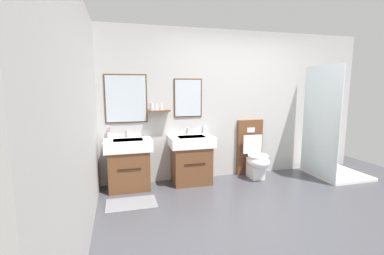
{
  "coord_description": "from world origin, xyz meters",
  "views": [
    {
      "loc": [
        -2.0,
        -2.73,
        1.59
      ],
      "look_at": [
        -0.92,
        1.22,
        0.97
      ],
      "focal_mm": 25.25,
      "sensor_mm": 36.0,
      "label": 1
    }
  ],
  "objects": [
    {
      "name": "ground_plane",
      "position": [
        0.0,
        0.0,
        -0.05
      ],
      "size": [
        6.1,
        4.78,
        0.1
      ],
      "primitive_type": "cube",
      "color": "#3D3D42",
      "rests_on": "ground"
    },
    {
      "name": "wall_back",
      "position": [
        -0.02,
        1.73,
        1.27
      ],
      "size": [
        4.9,
        0.27,
        2.54
      ],
      "color": "#B7B5B2",
      "rests_on": "ground"
    },
    {
      "name": "wall_left",
      "position": [
        -2.39,
        0.0,
        1.27
      ],
      "size": [
        0.12,
        3.58,
        2.54
      ],
      "primitive_type": "cube",
      "color": "#B7B5B2",
      "rests_on": "ground"
    },
    {
      "name": "bath_mat",
      "position": [
        -1.88,
        0.86,
        0.01
      ],
      "size": [
        0.68,
        0.44,
        0.01
      ],
      "primitive_type": "cube",
      "color": "slate",
      "rests_on": "ground"
    },
    {
      "name": "vanity_sink_left",
      "position": [
        -1.88,
        1.46,
        0.42
      ],
      "size": [
        0.72,
        0.5,
        0.79
      ],
      "color": "brown",
      "rests_on": "ground"
    },
    {
      "name": "tap_on_left_sink",
      "position": [
        -1.88,
        1.64,
        0.86
      ],
      "size": [
        0.03,
        0.13,
        0.11
      ],
      "color": "silver",
      "rests_on": "vanity_sink_left"
    },
    {
      "name": "vanity_sink_right",
      "position": [
        -0.87,
        1.46,
        0.42
      ],
      "size": [
        0.72,
        0.5,
        0.79
      ],
      "color": "brown",
      "rests_on": "ground"
    },
    {
      "name": "tap_on_right_sink",
      "position": [
        -0.87,
        1.64,
        0.86
      ],
      "size": [
        0.03,
        0.13,
        0.11
      ],
      "color": "silver",
      "rests_on": "vanity_sink_right"
    },
    {
      "name": "toilet",
      "position": [
        0.28,
        1.47,
        0.38
      ],
      "size": [
        0.48,
        0.62,
        1.0
      ],
      "color": "brown",
      "rests_on": "ground"
    },
    {
      "name": "toothbrush_cup",
      "position": [
        -2.16,
        1.63,
        0.85
      ],
      "size": [
        0.07,
        0.07,
        0.21
      ],
      "color": "silver",
      "rests_on": "vanity_sink_left"
    },
    {
      "name": "soap_dispenser",
      "position": [
        -0.58,
        1.64,
        0.86
      ],
      "size": [
        0.06,
        0.06,
        0.17
      ],
      "color": "white",
      "rests_on": "vanity_sink_right"
    },
    {
      "name": "shower_tray",
      "position": [
        1.59,
        1.11,
        0.43
      ],
      "size": [
        0.88,
        0.88,
        1.95
      ],
      "color": "white",
      "rests_on": "ground"
    }
  ]
}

